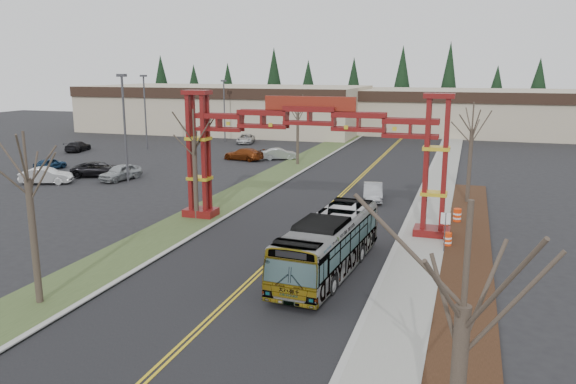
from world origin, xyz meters
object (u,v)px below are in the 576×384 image
at_px(parked_car_mid_a, 243,154).
at_px(parked_car_far_b, 246,139).
at_px(barrel_north, 457,216).
at_px(parked_car_near_a, 121,172).
at_px(bare_tree_right_far, 472,130).
at_px(barrel_south, 448,240).
at_px(barrel_mid, 444,225).
at_px(retail_building_east, 473,112).
at_px(street_sign, 445,224).
at_px(parked_car_far_a, 280,154).
at_px(light_pole_far, 224,106).
at_px(transit_bus, 328,244).
at_px(light_pole_mid, 145,107).
at_px(light_pole_near, 124,120).
at_px(bare_tree_median_near, 28,180).
at_px(bare_tree_right_near, 463,308).
at_px(parked_car_near_b, 46,176).
at_px(bare_tree_median_far, 298,115).
at_px(bare_tree_median_mid, 194,141).
at_px(parked_car_mid_b, 50,164).
at_px(parked_car_far_c, 78,146).
at_px(parked_car_near_c, 99,169).
at_px(silver_sedan, 373,192).
at_px(retail_building_west, 227,108).
at_px(gateway_arch, 309,137).

height_order(parked_car_mid_a, parked_car_far_b, parked_car_mid_a).
bearing_deg(barrel_north, parked_car_near_a, 169.08).
height_order(parked_car_far_b, bare_tree_right_far, bare_tree_right_far).
xyz_separation_m(barrel_south, barrel_mid, (-0.37, 2.85, 0.11)).
bearing_deg(retail_building_east, street_sign, -90.97).
bearing_deg(parked_car_far_a, light_pole_far, 20.25).
xyz_separation_m(transit_bus, street_sign, (5.55, 4.94, 0.21)).
bearing_deg(light_pole_mid, light_pole_near, -62.75).
bearing_deg(bare_tree_median_near, bare_tree_right_near, -24.31).
relative_size(light_pole_near, street_sign, 4.13).
relative_size(parked_car_near_b, parked_car_mid_a, 0.94).
bearing_deg(bare_tree_median_far, parked_car_near_b, -137.54).
bearing_deg(bare_tree_median_mid, light_pole_mid, 127.09).
relative_size(parked_car_mid_b, street_sign, 1.54).
height_order(bare_tree_median_mid, barrel_north, bare_tree_median_mid).
height_order(parked_car_far_c, barrel_south, parked_car_far_c).
xyz_separation_m(parked_car_near_c, parked_car_mid_b, (-7.11, 1.53, -0.08)).
xyz_separation_m(transit_bus, silver_sedan, (-0.55, 16.88, -0.81)).
bearing_deg(bare_tree_median_near, barrel_north, 48.73).
bearing_deg(parked_car_far_b, parked_car_mid_a, -82.88).
bearing_deg(retail_building_west, bare_tree_median_far, -54.22).
height_order(parked_car_near_a, barrel_mid, parked_car_near_a).
height_order(parked_car_near_c, parked_car_far_b, parked_car_near_c).
relative_size(retail_building_west, parked_car_far_c, 10.15).
bearing_deg(bare_tree_right_near, parked_car_mid_a, 117.11).
distance_m(parked_car_far_a, barrel_mid, 31.89).
relative_size(retail_building_east, transit_bus, 3.51).
relative_size(gateway_arch, silver_sedan, 4.33).
bearing_deg(light_pole_near, bare_tree_right_near, -47.91).
bearing_deg(bare_tree_right_far, bare_tree_median_mid, -148.76).
bearing_deg(light_pole_far, parked_car_far_a, -45.95).
relative_size(bare_tree_median_mid, barrel_north, 7.64).
distance_m(light_pole_mid, barrel_south, 50.27).
bearing_deg(light_pole_near, parked_car_near_a, 165.92).
height_order(parked_car_far_a, bare_tree_median_mid, bare_tree_median_mid).
bearing_deg(transit_bus, parked_car_near_b, 159.12).
height_order(retail_building_west, retail_building_east, retail_building_west).
xyz_separation_m(light_pole_mid, barrel_north, (39.80, -25.06, -5.04)).
relative_size(parked_car_near_b, light_pole_near, 0.46).
bearing_deg(parked_car_far_c, barrel_north, 143.88).
distance_m(retail_building_west, parked_car_mid_b, 41.76).
distance_m(parked_car_near_a, parked_car_mid_b, 10.58).
xyz_separation_m(silver_sedan, barrel_north, (6.62, -4.95, -0.19)).
height_order(retail_building_west, light_pole_far, light_pole_far).
relative_size(parked_car_near_b, parked_car_far_c, 1.00).
bearing_deg(bare_tree_median_mid, bare_tree_right_near, -52.46).
height_order(parked_car_near_a, bare_tree_right_far, bare_tree_right_far).
height_order(parked_car_near_c, barrel_north, parked_car_near_c).
relative_size(parked_car_near_b, bare_tree_right_near, 0.58).
relative_size(gateway_arch, light_pole_near, 1.84).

